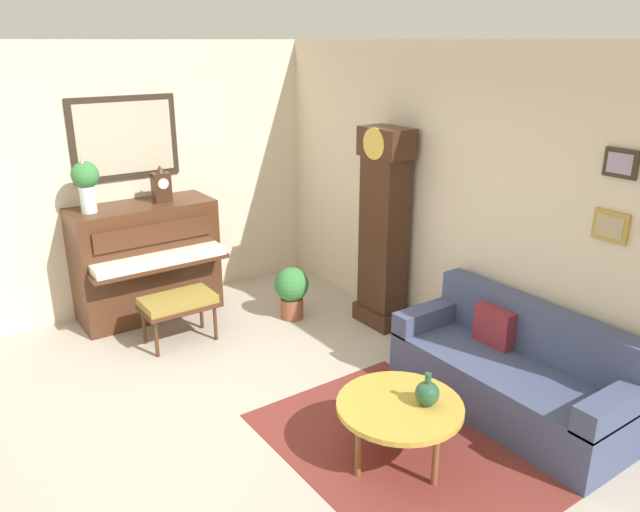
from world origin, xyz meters
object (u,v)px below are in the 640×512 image
object	(u,v)px
couch	(514,373)
piano_bench	(178,303)
coffee_table	(400,407)
green_jug	(427,393)
flower_vase	(86,181)
piano	(147,260)
grandfather_clock	(383,234)
mantel_clock	(161,185)
potted_plant	(292,289)

from	to	relation	value
couch	piano_bench	bearing A→B (deg)	-146.72
coffee_table	green_jug	distance (m)	0.22
coffee_table	flower_vase	world-z (taller)	flower_vase
piano_bench	flower_vase	bearing A→B (deg)	-147.36
piano	piano_bench	bearing A→B (deg)	-0.31
piano	grandfather_clock	xyz separation A→B (m)	(1.59, 1.88, 0.35)
piano_bench	green_jug	world-z (taller)	green_jug
piano_bench	flower_vase	distance (m)	1.47
piano_bench	mantel_clock	size ratio (longest dim) A/B	1.84
coffee_table	potted_plant	distance (m)	2.46
piano_bench	grandfather_clock	bearing A→B (deg)	67.16
coffee_table	mantel_clock	distance (m)	3.49
flower_vase	mantel_clock	bearing A→B (deg)	89.96
potted_plant	piano_bench	bearing A→B (deg)	-97.74
piano	green_jug	bearing A→B (deg)	11.36
potted_plant	green_jug	bearing A→B (deg)	-11.20
piano_bench	coffee_table	bearing A→B (deg)	12.26
piano	flower_vase	bearing A→B (deg)	-89.80
piano	flower_vase	world-z (taller)	flower_vase
grandfather_clock	mantel_clock	distance (m)	2.33
green_jug	potted_plant	size ratio (longest dim) A/B	0.43
grandfather_clock	flower_vase	distance (m)	2.92
potted_plant	coffee_table	bearing A→B (deg)	-15.01
mantel_clock	potted_plant	xyz separation A→B (m)	(0.96, 0.96, -1.06)
mantel_clock	green_jug	bearing A→B (deg)	7.69
piano_bench	mantel_clock	world-z (taller)	mantel_clock
couch	green_jug	distance (m)	1.03
piano	coffee_table	size ratio (longest dim) A/B	1.64
piano	green_jug	world-z (taller)	piano
couch	mantel_clock	size ratio (longest dim) A/B	5.00
piano_bench	potted_plant	size ratio (longest dim) A/B	1.25
mantel_clock	green_jug	xyz separation A→B (m)	(3.45, 0.47, -0.86)
grandfather_clock	green_jug	distance (m)	2.25
grandfather_clock	green_jug	size ratio (longest dim) A/B	8.46
grandfather_clock	coffee_table	distance (m)	2.27
green_jug	potted_plant	bearing A→B (deg)	168.80
grandfather_clock	couch	bearing A→B (deg)	-5.45
couch	mantel_clock	xyz separation A→B (m)	(-3.40, -1.48, 1.07)
couch	piano	bearing A→B (deg)	-153.38
flower_vase	green_jug	size ratio (longest dim) A/B	2.42
grandfather_clock	mantel_clock	world-z (taller)	grandfather_clock
coffee_table	green_jug	world-z (taller)	green_jug
coffee_table	flower_vase	xyz separation A→B (m)	(-3.34, -1.06, 1.13)
piano	couch	world-z (taller)	piano
couch	grandfather_clock	bearing A→B (deg)	174.55
couch	flower_vase	world-z (taller)	flower_vase
mantel_clock	flower_vase	world-z (taller)	flower_vase
mantel_clock	flower_vase	distance (m)	0.76
coffee_table	flower_vase	size ratio (longest dim) A/B	1.52
piano_bench	green_jug	distance (m)	2.74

